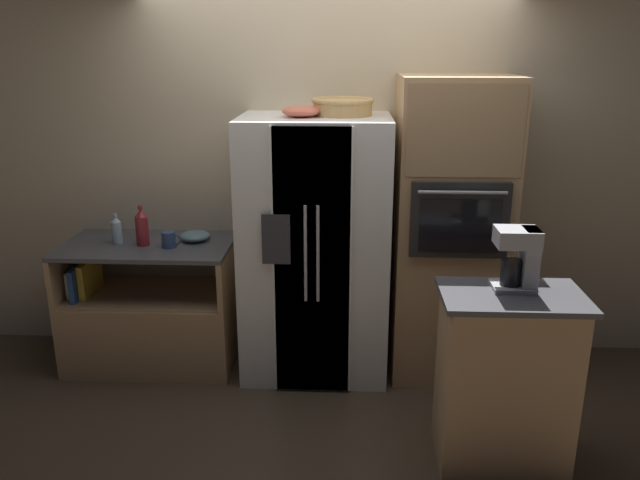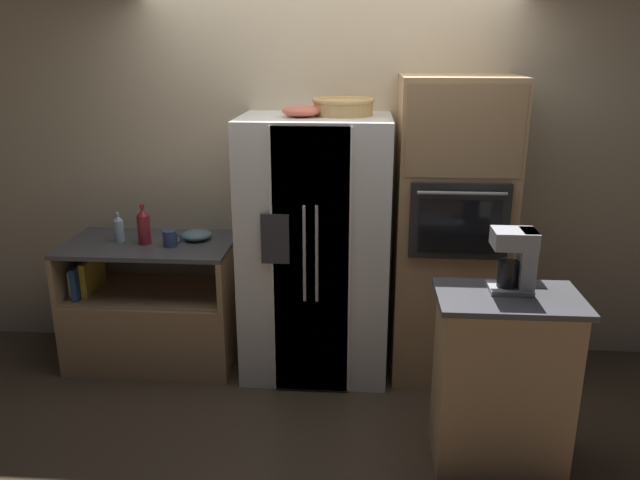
{
  "view_description": "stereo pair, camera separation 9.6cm",
  "coord_description": "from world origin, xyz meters",
  "px_view_note": "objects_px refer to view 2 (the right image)",
  "views": [
    {
      "loc": [
        0.15,
        -3.91,
        2.18
      ],
      "look_at": [
        -0.04,
        -0.03,
        0.96
      ],
      "focal_mm": 35.0,
      "sensor_mm": 36.0,
      "label": 1
    },
    {
      "loc": [
        0.24,
        -3.9,
        2.18
      ],
      "look_at": [
        -0.04,
        -0.03,
        0.96
      ],
      "focal_mm": 35.0,
      "sensor_mm": 36.0,
      "label": 2
    }
  ],
  "objects_px": {
    "refrigerator": "(315,248)",
    "bottle_tall": "(119,228)",
    "wicker_basket": "(343,106)",
    "bottle_short": "(144,226)",
    "mug": "(170,238)",
    "wall_oven": "(450,231)",
    "mixing_bowl": "(197,235)",
    "coffee_maker": "(517,258)",
    "fruit_bowl": "(301,111)"
  },
  "relations": [
    {
      "from": "bottle_short",
      "to": "refrigerator",
      "type": "bearing_deg",
      "value": -0.22
    },
    {
      "from": "wicker_basket",
      "to": "refrigerator",
      "type": "bearing_deg",
      "value": -154.51
    },
    {
      "from": "fruit_bowl",
      "to": "mixing_bowl",
      "type": "distance_m",
      "value": 1.16
    },
    {
      "from": "bottle_tall",
      "to": "wall_oven",
      "type": "bearing_deg",
      "value": -0.09
    },
    {
      "from": "wicker_basket",
      "to": "mug",
      "type": "bearing_deg",
      "value": -174.13
    },
    {
      "from": "wicker_basket",
      "to": "bottle_short",
      "type": "relative_size",
      "value": 1.43
    },
    {
      "from": "refrigerator",
      "to": "fruit_bowl",
      "type": "height_order",
      "value": "fruit_bowl"
    },
    {
      "from": "bottle_short",
      "to": "mug",
      "type": "height_order",
      "value": "bottle_short"
    },
    {
      "from": "wall_oven",
      "to": "refrigerator",
      "type": "bearing_deg",
      "value": -177.68
    },
    {
      "from": "mug",
      "to": "wall_oven",
      "type": "bearing_deg",
      "value": 2.2
    },
    {
      "from": "wicker_basket",
      "to": "coffee_maker",
      "type": "bearing_deg",
      "value": -47.72
    },
    {
      "from": "mug",
      "to": "refrigerator",
      "type": "bearing_deg",
      "value": 2.09
    },
    {
      "from": "bottle_short",
      "to": "mug",
      "type": "relative_size",
      "value": 2.1
    },
    {
      "from": "fruit_bowl",
      "to": "bottle_tall",
      "type": "bearing_deg",
      "value": 177.21
    },
    {
      "from": "refrigerator",
      "to": "mixing_bowl",
      "type": "xyz_separation_m",
      "value": [
        -0.84,
        0.12,
        0.04
      ]
    },
    {
      "from": "wall_oven",
      "to": "bottle_tall",
      "type": "xyz_separation_m",
      "value": [
        -2.25,
        0.0,
        -0.03
      ]
    },
    {
      "from": "fruit_bowl",
      "to": "wall_oven",
      "type": "bearing_deg",
      "value": 3.42
    },
    {
      "from": "refrigerator",
      "to": "coffee_maker",
      "type": "distance_m",
      "value": 1.47
    },
    {
      "from": "fruit_bowl",
      "to": "bottle_short",
      "type": "height_order",
      "value": "fruit_bowl"
    },
    {
      "from": "wall_oven",
      "to": "wicker_basket",
      "type": "height_order",
      "value": "wall_oven"
    },
    {
      "from": "wall_oven",
      "to": "mixing_bowl",
      "type": "bearing_deg",
      "value": 177.34
    },
    {
      "from": "refrigerator",
      "to": "fruit_bowl",
      "type": "distance_m",
      "value": 0.91
    },
    {
      "from": "bottle_tall",
      "to": "coffee_maker",
      "type": "bearing_deg",
      "value": -21.57
    },
    {
      "from": "wall_oven",
      "to": "mug",
      "type": "distance_m",
      "value": 1.87
    },
    {
      "from": "fruit_bowl",
      "to": "mixing_bowl",
      "type": "relative_size",
      "value": 1.18
    },
    {
      "from": "bottle_short",
      "to": "mug",
      "type": "bearing_deg",
      "value": -11.8
    },
    {
      "from": "refrigerator",
      "to": "wicker_basket",
      "type": "distance_m",
      "value": 0.95
    },
    {
      "from": "refrigerator",
      "to": "wicker_basket",
      "type": "bearing_deg",
      "value": 25.49
    },
    {
      "from": "bottle_tall",
      "to": "mixing_bowl",
      "type": "relative_size",
      "value": 1.01
    },
    {
      "from": "refrigerator",
      "to": "wall_oven",
      "type": "bearing_deg",
      "value": 2.32
    },
    {
      "from": "fruit_bowl",
      "to": "mug",
      "type": "relative_size",
      "value": 1.83
    },
    {
      "from": "bottle_tall",
      "to": "refrigerator",
      "type": "bearing_deg",
      "value": -1.68
    },
    {
      "from": "fruit_bowl",
      "to": "coffee_maker",
      "type": "bearing_deg",
      "value": -37.59
    },
    {
      "from": "refrigerator",
      "to": "bottle_tall",
      "type": "xyz_separation_m",
      "value": [
        -1.36,
        0.04,
        0.1
      ]
    },
    {
      "from": "mixing_bowl",
      "to": "coffee_maker",
      "type": "relative_size",
      "value": 0.64
    },
    {
      "from": "wicker_basket",
      "to": "mixing_bowl",
      "type": "bearing_deg",
      "value": 178.09
    },
    {
      "from": "bottle_short",
      "to": "mixing_bowl",
      "type": "relative_size",
      "value": 1.35
    },
    {
      "from": "wicker_basket",
      "to": "mug",
      "type": "relative_size",
      "value": 3.01
    },
    {
      "from": "wicker_basket",
      "to": "coffee_maker",
      "type": "distance_m",
      "value": 1.52
    },
    {
      "from": "coffee_maker",
      "to": "bottle_short",
      "type": "bearing_deg",
      "value": 157.57
    },
    {
      "from": "wicker_basket",
      "to": "bottle_tall",
      "type": "distance_m",
      "value": 1.75
    },
    {
      "from": "coffee_maker",
      "to": "bottle_tall",
      "type": "bearing_deg",
      "value": 158.43
    },
    {
      "from": "wall_oven",
      "to": "bottle_short",
      "type": "xyz_separation_m",
      "value": [
        -2.06,
        -0.03,
        0.0
      ]
    },
    {
      "from": "wall_oven",
      "to": "wicker_basket",
      "type": "relative_size",
      "value": 5.03
    },
    {
      "from": "fruit_bowl",
      "to": "bottle_tall",
      "type": "relative_size",
      "value": 1.17
    },
    {
      "from": "bottle_short",
      "to": "wicker_basket",
      "type": "bearing_deg",
      "value": 3.34
    },
    {
      "from": "wall_oven",
      "to": "coffee_maker",
      "type": "distance_m",
      "value": 1.0
    },
    {
      "from": "bottle_tall",
      "to": "wicker_basket",
      "type": "bearing_deg",
      "value": 1.6
    },
    {
      "from": "refrigerator",
      "to": "coffee_maker",
      "type": "bearing_deg",
      "value": -40.36
    },
    {
      "from": "bottle_short",
      "to": "coffee_maker",
      "type": "xyz_separation_m",
      "value": [
        2.27,
        -0.94,
        0.15
      ]
    }
  ]
}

